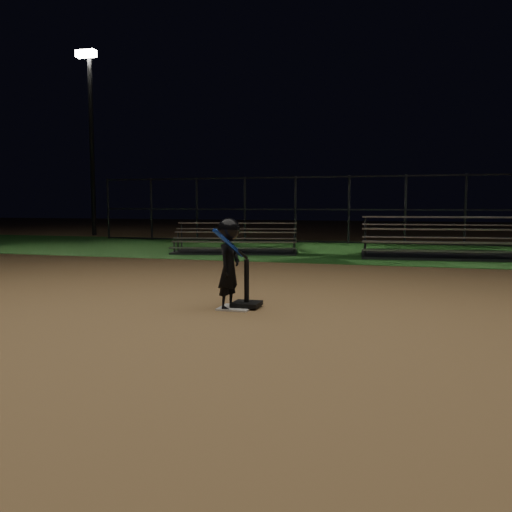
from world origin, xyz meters
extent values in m
plane|color=olive|center=(0.00, 0.00, 0.00)|extent=(80.00, 80.00, 0.00)
cube|color=#1D511A|center=(0.00, 10.00, 0.01)|extent=(60.00, 8.00, 0.01)
cube|color=beige|center=(0.00, 0.00, 0.01)|extent=(0.45, 0.45, 0.02)
cube|color=black|center=(0.13, 0.10, 0.05)|extent=(0.38, 0.38, 0.06)
cylinder|color=black|center=(0.13, 0.10, 0.39)|extent=(0.07, 0.07, 0.61)
imported|color=black|center=(-0.07, -0.07, 0.57)|extent=(0.33, 0.45, 1.14)
sphere|color=black|center=(-0.07, -0.07, 1.12)|extent=(0.31, 0.31, 0.31)
cylinder|color=blue|center=(-0.02, -0.22, 0.94)|extent=(0.30, 0.53, 0.42)
cylinder|color=black|center=(0.14, -0.10, 0.78)|extent=(0.11, 0.18, 0.14)
cube|color=#A3A3A7|center=(-2.68, 7.77, 0.36)|extent=(3.61, 0.96, 0.04)
cube|color=#A3A3A7|center=(-2.63, 7.52, 0.20)|extent=(3.61, 0.96, 0.03)
cube|color=#A3A3A7|center=(-2.78, 8.26, 0.62)|extent=(3.61, 0.96, 0.04)
cube|color=#A3A3A7|center=(-2.73, 8.01, 0.46)|extent=(3.61, 0.96, 0.03)
cube|color=#A3A3A7|center=(-2.89, 8.75, 0.88)|extent=(3.61, 0.96, 0.04)
cube|color=#A3A3A7|center=(-2.83, 8.50, 0.71)|extent=(3.61, 0.96, 0.03)
cube|color=#38383D|center=(-2.78, 8.26, 0.03)|extent=(3.93, 2.49, 0.05)
cube|color=#B7B7BC|center=(3.25, 7.98, 0.45)|extent=(4.53, 0.72, 0.05)
cube|color=#B7B7BC|center=(3.28, 7.66, 0.25)|extent=(4.53, 0.72, 0.03)
cube|color=#B7B7BC|center=(3.19, 8.60, 0.77)|extent=(4.53, 0.72, 0.05)
cube|color=#B7B7BC|center=(3.22, 8.28, 0.57)|extent=(4.53, 0.72, 0.03)
cube|color=#B7B7BC|center=(3.12, 9.22, 1.09)|extent=(4.53, 0.72, 0.05)
cube|color=#B7B7BC|center=(3.16, 8.90, 0.88)|extent=(4.53, 0.72, 0.03)
cube|color=#38383D|center=(3.19, 8.60, 0.03)|extent=(4.72, 2.64, 0.07)
cube|color=#38383D|center=(0.00, 13.00, 0.05)|extent=(20.00, 0.05, 0.05)
cube|color=#38383D|center=(0.00, 13.00, 1.25)|extent=(20.00, 0.05, 0.05)
cube|color=#38383D|center=(0.00, 13.00, 2.45)|extent=(20.00, 0.05, 0.05)
cylinder|color=#38383D|center=(-10.00, 13.00, 1.25)|extent=(0.08, 0.08, 2.50)
cylinder|color=#38383D|center=(-5.00, 13.00, 1.25)|extent=(0.08, 0.08, 2.50)
cylinder|color=#38383D|center=(0.00, 13.00, 1.25)|extent=(0.08, 0.08, 2.50)
cylinder|color=#38383D|center=(5.00, 13.00, 1.25)|extent=(0.08, 0.08, 2.50)
cylinder|color=#2D2D30|center=(-12.00, 15.00, 4.00)|extent=(0.20, 0.20, 8.00)
cube|color=white|center=(-12.00, 14.75, 8.15)|extent=(0.90, 0.35, 0.30)
camera|label=1|loc=(2.41, -7.14, 1.47)|focal=38.21mm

